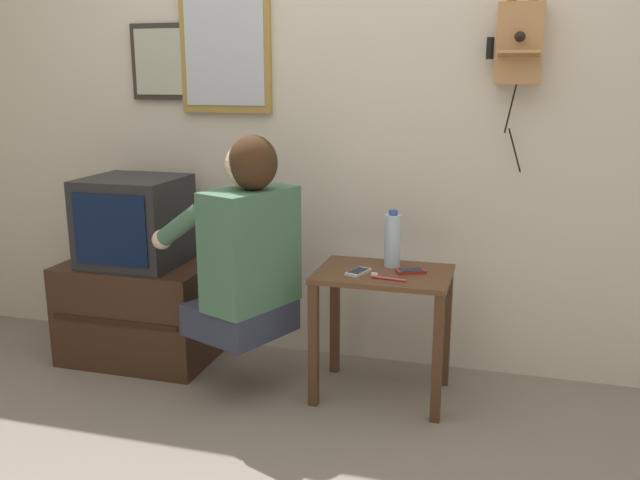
# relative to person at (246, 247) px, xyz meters

# --- Properties ---
(ground_plane) EXTENTS (14.00, 14.00, 0.00)m
(ground_plane) POSITION_rel_person_xyz_m (0.21, -0.53, -0.68)
(ground_plane) COLOR slate
(wall_back) EXTENTS (6.80, 0.05, 2.55)m
(wall_back) POSITION_rel_person_xyz_m (0.21, 0.57, 0.59)
(wall_back) COLOR beige
(wall_back) RESTS_ON ground_plane
(side_table) EXTENTS (0.57, 0.41, 0.57)m
(side_table) POSITION_rel_person_xyz_m (0.57, 0.16, -0.24)
(side_table) COLOR #51331E
(side_table) RESTS_ON ground_plane
(person) EXTENTS (0.63, 0.57, 0.87)m
(person) POSITION_rel_person_xyz_m (0.00, 0.00, 0.00)
(person) COLOR #2D3347
(person) RESTS_ON ground_plane
(tv_stand) EXTENTS (0.73, 0.49, 0.50)m
(tv_stand) POSITION_rel_person_xyz_m (-0.67, 0.24, -0.44)
(tv_stand) COLOR #382316
(tv_stand) RESTS_ON ground_plane
(television) EXTENTS (0.45, 0.43, 0.42)m
(television) POSITION_rel_person_xyz_m (-0.67, 0.23, 0.02)
(television) COLOR #232326
(television) RESTS_ON tv_stand
(wall_phone_antique) EXTENTS (0.23, 0.19, 0.75)m
(wall_phone_antique) POSITION_rel_person_xyz_m (1.06, 0.48, 0.84)
(wall_phone_antique) COLOR #AD7A47
(framed_picture) EXTENTS (0.34, 0.03, 0.37)m
(framed_picture) POSITION_rel_person_xyz_m (-0.63, 0.53, 0.77)
(framed_picture) COLOR #2D2823
(wall_mirror) EXTENTS (0.46, 0.03, 0.73)m
(wall_mirror) POSITION_rel_person_xyz_m (-0.30, 0.53, 0.89)
(wall_mirror) COLOR olive
(cell_phone_held) EXTENTS (0.10, 0.14, 0.01)m
(cell_phone_held) POSITION_rel_person_xyz_m (0.47, 0.11, -0.11)
(cell_phone_held) COLOR silver
(cell_phone_held) RESTS_ON side_table
(cell_phone_spare) EXTENTS (0.14, 0.11, 0.01)m
(cell_phone_spare) POSITION_rel_person_xyz_m (0.68, 0.18, -0.11)
(cell_phone_spare) COLOR maroon
(cell_phone_spare) RESTS_ON side_table
(water_bottle) EXTENTS (0.07, 0.07, 0.25)m
(water_bottle) POSITION_rel_person_xyz_m (0.59, 0.25, 0.01)
(water_bottle) COLOR #ADC6DB
(water_bottle) RESTS_ON side_table
(toothbrush) EXTENTS (0.15, 0.03, 0.02)m
(toothbrush) POSITION_rel_person_xyz_m (0.60, 0.05, -0.10)
(toothbrush) COLOR #D83F4C
(toothbrush) RESTS_ON side_table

